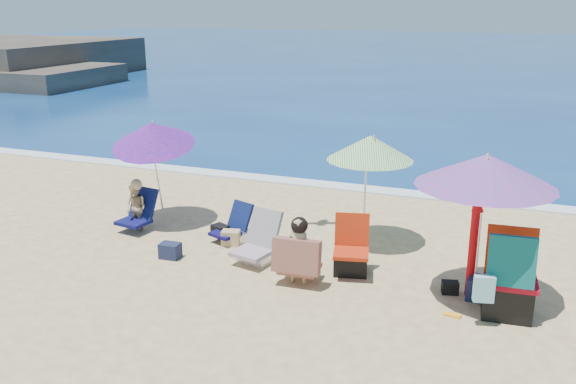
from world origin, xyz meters
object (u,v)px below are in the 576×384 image
(umbrella_turquoise, at_px, (486,170))
(person_center, at_px, (298,252))
(person_left, at_px, (137,207))
(umbrella_striped, at_px, (370,148))
(umbrella_blue, at_px, (152,134))
(chair_navy, at_px, (236,230))
(chair_rainbow, at_px, (257,248))
(camp_chair_left, at_px, (351,256))
(camp_chair_right, at_px, (508,285))
(furled_umbrella, at_px, (474,241))

(umbrella_turquoise, bearing_deg, person_center, -170.92)
(person_left, bearing_deg, umbrella_striped, 12.03)
(umbrella_turquoise, bearing_deg, umbrella_blue, 168.80)
(umbrella_turquoise, relative_size, umbrella_striped, 1.15)
(chair_navy, height_order, chair_rainbow, chair_rainbow)
(chair_rainbow, height_order, person_center, person_center)
(chair_rainbow, distance_m, camp_chair_left, 1.50)
(umbrella_blue, distance_m, person_left, 1.32)
(chair_rainbow, distance_m, camp_chair_right, 3.75)
(chair_rainbow, height_order, person_left, person_left)
(camp_chair_left, bearing_deg, chair_rainbow, -178.15)
(umbrella_turquoise, bearing_deg, camp_chair_left, 171.98)
(umbrella_striped, xyz_separation_m, camp_chair_right, (2.28, -1.83, -1.22))
(camp_chair_left, relative_size, camp_chair_right, 0.76)
(person_center, relative_size, person_left, 1.07)
(umbrella_striped, height_order, person_center, umbrella_striped)
(furled_umbrella, xyz_separation_m, chair_navy, (-3.93, 0.82, -0.65))
(camp_chair_right, distance_m, person_left, 6.31)
(umbrella_blue, height_order, chair_rainbow, umbrella_blue)
(furled_umbrella, height_order, chair_rainbow, furled_umbrella)
(furled_umbrella, distance_m, person_left, 5.79)
(umbrella_blue, xyz_separation_m, chair_rainbow, (2.41, -0.92, -1.45))
(umbrella_blue, bearing_deg, person_left, -103.85)
(umbrella_striped, height_order, umbrella_blue, umbrella_blue)
(umbrella_striped, bearing_deg, camp_chair_right, -38.70)
(furled_umbrella, relative_size, person_center, 1.47)
(chair_rainbow, xyz_separation_m, camp_chair_left, (1.50, 0.05, 0.06))
(furled_umbrella, bearing_deg, camp_chair_right, -39.15)
(chair_navy, distance_m, camp_chair_right, 4.58)
(umbrella_turquoise, distance_m, person_center, 2.78)
(furled_umbrella, xyz_separation_m, camp_chair_right, (0.49, -0.40, -0.39))
(umbrella_striped, xyz_separation_m, person_left, (-3.96, -0.84, -1.21))
(umbrella_blue, height_order, chair_navy, umbrella_blue)
(camp_chair_left, distance_m, camp_chair_right, 2.29)
(umbrella_blue, xyz_separation_m, chair_navy, (1.71, -0.24, -1.49))
(person_left, bearing_deg, camp_chair_right, -8.96)
(umbrella_blue, bearing_deg, chair_navy, -7.87)
(umbrella_blue, relative_size, camp_chair_left, 2.27)
(camp_chair_right, bearing_deg, umbrella_blue, 166.69)
(chair_navy, distance_m, person_left, 1.86)
(umbrella_turquoise, distance_m, camp_chair_left, 2.40)
(furled_umbrella, xyz_separation_m, person_center, (-2.34, -0.46, -0.33))
(furled_umbrella, height_order, person_left, furled_umbrella)
(umbrella_blue, bearing_deg, furled_umbrella, -10.57)
(umbrella_blue, distance_m, camp_chair_right, 6.41)
(chair_navy, height_order, camp_chair_right, camp_chair_right)
(umbrella_turquoise, distance_m, furled_umbrella, 1.02)
(person_left, bearing_deg, umbrella_turquoise, -6.52)
(umbrella_turquoise, height_order, chair_navy, umbrella_turquoise)
(umbrella_blue, relative_size, chair_rainbow, 2.31)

